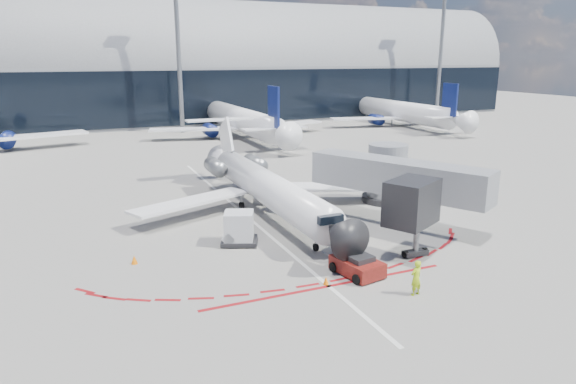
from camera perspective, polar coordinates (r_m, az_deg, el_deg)
name	(u,v)px	position (r m, az deg, el deg)	size (l,w,h in m)	color
ground	(255,223)	(37.31, -3.69, -3.48)	(260.00, 260.00, 0.00)	slate
apron_centerline	(246,215)	(39.11, -4.68, -2.62)	(0.25, 40.00, 0.01)	silver
apron_stop_bar	(329,286)	(27.49, 4.56, -10.38)	(14.00, 0.25, 0.01)	maroon
terminal_building	(133,75)	(99.15, -16.87, 12.36)	(150.00, 24.15, 24.00)	gray
jet_bridge	(394,179)	(38.28, 11.74, 1.39)	(10.03, 15.20, 4.90)	gray
light_mast_centre	(178,51)	(83.14, -12.07, 15.05)	(0.70, 0.70, 25.00)	slate
light_mast_east	(441,52)	(105.31, 16.61, 14.66)	(0.70, 0.70, 25.00)	slate
regional_jet	(263,184)	(39.64, -2.84, 0.86)	(20.78, 25.62, 6.42)	white
pushback_tug	(357,266)	(28.84, 7.71, -8.11)	(2.38, 4.65, 1.18)	#56130C
ramp_worker	(416,278)	(26.89, 14.04, -9.24)	(0.68, 0.44, 1.86)	#BDE618
uld_container	(239,228)	(33.05, -5.47, -4.03)	(2.82, 2.64, 2.12)	black
safety_cone_left	(134,260)	(31.38, -16.71, -7.20)	(0.38, 0.38, 0.52)	orange
safety_cone_right	(326,281)	(27.60, 4.24, -9.79)	(0.31, 0.31, 0.43)	orange
bg_airliner_2	(240,102)	(77.61, -5.35, 9.88)	(31.58, 33.44, 10.22)	white
bg_airliner_3	(400,97)	(92.96, 12.30, 10.28)	(30.22, 32.00, 9.78)	white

